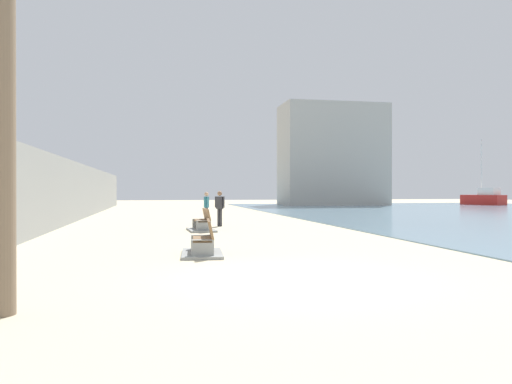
{
  "coord_description": "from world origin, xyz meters",
  "views": [
    {
      "loc": [
        -2.68,
        -9.75,
        1.81
      ],
      "look_at": [
        2.04,
        13.78,
        1.7
      ],
      "focal_mm": 35.17,
      "sensor_mm": 36.0,
      "label": 1
    }
  ],
  "objects_px": {
    "boat_far_right": "(484,198)",
    "bench_near": "(203,247)",
    "person_standing": "(220,206)",
    "bench_far": "(202,226)",
    "person_walking": "(206,205)"
  },
  "relations": [
    {
      "from": "bench_far",
      "to": "boat_far_right",
      "type": "distance_m",
      "value": 46.89
    },
    {
      "from": "bench_near",
      "to": "bench_far",
      "type": "xyz_separation_m",
      "value": [
        0.71,
        8.15,
        0.0
      ]
    },
    {
      "from": "bench_near",
      "to": "bench_far",
      "type": "bearing_deg",
      "value": 85.03
    },
    {
      "from": "person_standing",
      "to": "boat_far_right",
      "type": "distance_m",
      "value": 44.42
    },
    {
      "from": "boat_far_right",
      "to": "bench_near",
      "type": "bearing_deg",
      "value": -133.53
    },
    {
      "from": "person_standing",
      "to": "boat_far_right",
      "type": "height_order",
      "value": "boat_far_right"
    },
    {
      "from": "person_walking",
      "to": "person_standing",
      "type": "relative_size",
      "value": 0.97
    },
    {
      "from": "bench_near",
      "to": "person_walking",
      "type": "xyz_separation_m",
      "value": [
        1.42,
        13.33,
        0.75
      ]
    },
    {
      "from": "bench_near",
      "to": "person_walking",
      "type": "height_order",
      "value": "person_walking"
    },
    {
      "from": "bench_far",
      "to": "boat_far_right",
      "type": "xyz_separation_m",
      "value": [
        35.8,
        30.28,
        0.59
      ]
    },
    {
      "from": "person_standing",
      "to": "boat_far_right",
      "type": "xyz_separation_m",
      "value": [
        34.69,
        27.74,
        -0.2
      ]
    },
    {
      "from": "bench_near",
      "to": "person_standing",
      "type": "distance_m",
      "value": 10.87
    },
    {
      "from": "person_standing",
      "to": "person_walking",
      "type": "bearing_deg",
      "value": 98.38
    },
    {
      "from": "bench_far",
      "to": "person_standing",
      "type": "height_order",
      "value": "person_standing"
    },
    {
      "from": "bench_near",
      "to": "person_standing",
      "type": "height_order",
      "value": "person_standing"
    }
  ]
}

